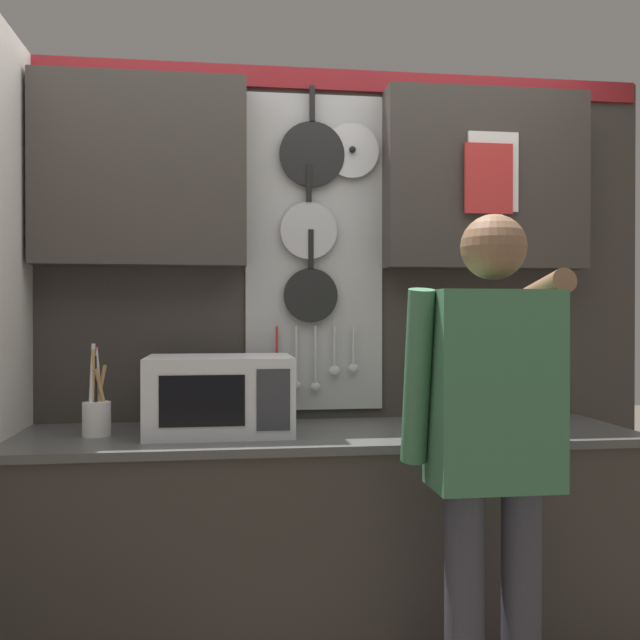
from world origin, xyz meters
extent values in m
cube|color=#38332D|center=(0.00, 0.00, 0.43)|extent=(2.26, 0.63, 0.86)
cube|color=#4C4C4C|center=(0.00, 0.00, 0.87)|extent=(2.29, 0.66, 0.03)
cube|color=#38332D|center=(0.00, 0.34, 1.18)|extent=(2.86, 0.04, 2.35)
cube|color=maroon|center=(0.00, 0.31, 2.31)|extent=(2.82, 0.02, 0.09)
cube|color=#38332D|center=(-0.72, 0.24, 1.89)|extent=(0.83, 0.16, 0.75)
cube|color=#38332D|center=(0.70, 0.24, 1.89)|extent=(0.86, 0.16, 0.75)
cube|color=#B2B2B2|center=(-0.02, 0.31, 1.59)|extent=(0.58, 0.01, 1.32)
cylinder|color=black|center=(-0.03, 0.28, 1.99)|extent=(0.27, 0.02, 0.27)
cube|color=black|center=(-0.03, 0.28, 2.20)|extent=(0.02, 0.02, 0.15)
cylinder|color=#B7B7BC|center=(-0.04, 0.28, 1.67)|extent=(0.24, 0.02, 0.24)
cube|color=black|center=(-0.04, 0.28, 1.87)|extent=(0.02, 0.02, 0.15)
cylinder|color=black|center=(-0.03, 0.28, 1.40)|extent=(0.22, 0.02, 0.22)
cube|color=black|center=(-0.03, 0.28, 1.60)|extent=(0.02, 0.02, 0.16)
cylinder|color=silver|center=(0.14, 0.28, 2.01)|extent=(0.23, 0.01, 0.23)
sphere|color=black|center=(0.14, 0.26, 2.01)|extent=(0.03, 0.03, 0.03)
cylinder|color=red|center=(-0.18, 0.28, 1.16)|extent=(0.01, 0.01, 0.23)
ellipsoid|color=red|center=(-0.18, 0.28, 1.04)|extent=(0.04, 0.01, 0.04)
cylinder|color=silver|center=(-0.10, 0.28, 1.16)|extent=(0.01, 0.01, 0.23)
ellipsoid|color=silver|center=(-0.10, 0.28, 1.03)|extent=(0.04, 0.01, 0.04)
cylinder|color=silver|center=(-0.02, 0.28, 1.16)|extent=(0.01, 0.01, 0.24)
ellipsoid|color=silver|center=(-0.02, 0.28, 1.03)|extent=(0.04, 0.01, 0.04)
cylinder|color=silver|center=(0.07, 0.28, 1.19)|extent=(0.01, 0.01, 0.17)
ellipsoid|color=silver|center=(0.07, 0.28, 1.09)|extent=(0.05, 0.01, 0.04)
cylinder|color=silver|center=(0.15, 0.28, 1.20)|extent=(0.01, 0.01, 0.16)
ellipsoid|color=silver|center=(0.15, 0.28, 1.10)|extent=(0.04, 0.01, 0.04)
cube|color=white|center=(0.70, 0.15, 1.91)|extent=(0.21, 0.02, 0.33)
cube|color=red|center=(0.68, 0.13, 1.88)|extent=(0.20, 0.02, 0.29)
cube|color=silver|center=(-0.41, 0.00, 1.03)|extent=(0.53, 0.38, 0.28)
cube|color=black|center=(-0.47, -0.19, 1.03)|extent=(0.29, 0.01, 0.18)
cube|color=#333338|center=(-0.22, -0.19, 1.03)|extent=(0.12, 0.01, 0.21)
cube|color=brown|center=(0.54, 0.00, 0.98)|extent=(0.12, 0.16, 0.18)
cylinder|color=black|center=(0.50, -0.03, 1.10)|extent=(0.02, 0.03, 0.06)
cylinder|color=black|center=(0.52, -0.03, 1.10)|extent=(0.02, 0.03, 0.05)
cylinder|color=black|center=(0.53, -0.03, 1.10)|extent=(0.02, 0.03, 0.05)
cylinder|color=black|center=(0.54, -0.03, 1.10)|extent=(0.02, 0.02, 0.06)
cylinder|color=black|center=(0.55, -0.03, 1.09)|extent=(0.02, 0.03, 0.05)
cylinder|color=black|center=(0.57, -0.03, 1.10)|extent=(0.02, 0.03, 0.06)
cylinder|color=black|center=(0.58, -0.03, 1.11)|extent=(0.02, 0.03, 0.08)
cylinder|color=white|center=(-0.85, 0.00, 0.95)|extent=(0.10, 0.10, 0.12)
cylinder|color=silver|center=(-0.86, 0.00, 1.08)|extent=(0.03, 0.03, 0.28)
cylinder|color=red|center=(-0.86, 0.02, 1.07)|extent=(0.03, 0.02, 0.27)
cylinder|color=tan|center=(-0.86, 0.00, 1.07)|extent=(0.02, 0.02, 0.26)
cylinder|color=tan|center=(-0.83, 0.01, 1.03)|extent=(0.05, 0.04, 0.19)
cylinder|color=silver|center=(-0.84, 0.02, 1.07)|extent=(0.04, 0.02, 0.27)
cylinder|color=silver|center=(-0.85, 0.01, 1.04)|extent=(0.03, 0.02, 0.21)
cylinder|color=tan|center=(-0.84, 0.01, 1.04)|extent=(0.05, 0.02, 0.21)
cylinder|color=black|center=(-0.85, 0.00, 1.06)|extent=(0.02, 0.03, 0.24)
cylinder|color=#383842|center=(0.33, -0.58, 0.40)|extent=(0.12, 0.12, 0.80)
cylinder|color=#383842|center=(0.51, -0.58, 0.40)|extent=(0.12, 0.12, 0.80)
cube|color=#3D704C|center=(0.42, -0.58, 1.10)|extent=(0.38, 0.22, 0.60)
sphere|color=brown|center=(0.42, -0.58, 1.53)|extent=(0.20, 0.20, 0.20)
cylinder|color=#3D704C|center=(0.19, -0.56, 1.14)|extent=(0.08, 0.17, 0.54)
cylinder|color=brown|center=(0.65, -0.32, 1.38)|extent=(0.08, 0.54, 0.18)
camera|label=1|loc=(-0.39, -2.65, 1.33)|focal=40.00mm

